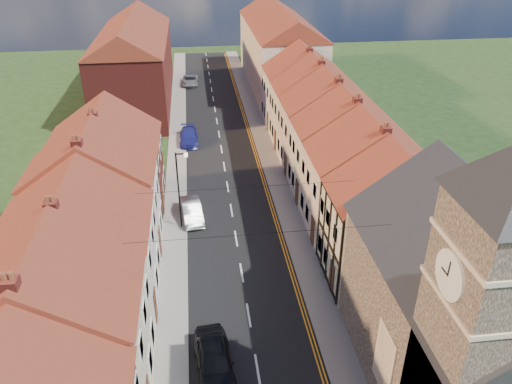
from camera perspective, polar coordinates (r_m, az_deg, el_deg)
The scene contains 21 objects.
road at distance 46.61m, azimuth -3.64°, elevation 2.92°, with size 7.00×90.00×0.02m, color black.
pavement_left at distance 46.57m, azimuth -9.06°, elevation 2.65°, with size 1.80×90.00×0.12m, color #A9A09A.
pavement_right at distance 47.01m, azimuth 1.72°, elevation 3.28°, with size 1.80×90.00×0.12m, color #A9A09A.
church at distance 24.02m, azimuth 24.30°, elevation -11.23°, with size 11.25×14.25×15.20m.
cottage_r_tudor at distance 31.47m, azimuth 15.53°, elevation -2.61°, with size 8.30×5.20×9.00m.
cottage_r_white_near at distance 35.86m, azimuth 12.52°, elevation 1.85°, with size 8.30×6.00×9.00m.
cottage_r_cream_mid at distance 40.48m, azimuth 10.13°, elevation 5.31°, with size 8.30×5.20×9.00m.
cottage_r_pink at distance 45.27m, azimuth 8.22°, elevation 8.03°, with size 8.30×6.00×9.00m.
cottage_r_white_far at distance 50.19m, azimuth 6.65°, elevation 10.23°, with size 8.30×5.20×9.00m.
cottage_r_cream_far at distance 55.20m, azimuth 5.36°, elevation 12.01°, with size 8.30×6.00×9.00m.
cottage_l_cream at distance 24.53m, azimuth -22.46°, elevation -14.01°, with size 8.30×6.30×9.10m.
cottage_l_white at distance 29.51m, azimuth -19.72°, elevation -5.86°, with size 8.30×6.90×8.80m.
cottage_l_brick_mid at distance 34.55m, azimuth -18.00°, elevation 0.07°, with size 8.30×5.70×9.10m.
cottage_l_pink at distance 39.74m, azimuth -16.72°, elevation 3.87°, with size 8.30×6.30×8.80m.
block_right_far at distance 69.53m, azimuth 2.67°, elevation 16.31°, with size 8.30×24.20×10.50m.
block_left_far at distance 64.06m, azimuth -13.72°, elevation 14.47°, with size 8.30×24.20×10.50m.
lamppost at distance 36.06m, azimuth -8.74°, elevation 0.71°, with size 0.88×0.15×6.00m.
car_near at distance 26.56m, azimuth -4.81°, elevation -18.67°, with size 1.87×4.64×1.58m, color black.
car_mid at distance 38.50m, azimuth -7.36°, elevation -2.14°, with size 1.42×4.08×1.34m, color #9B9EA2.
car_far at distance 51.92m, azimuth -7.70°, elevation 6.29°, with size 1.83×4.51×1.31m, color navy.
car_distant at distance 71.21m, azimuth -7.54°, elevation 12.53°, with size 2.08×4.51×1.25m, color #979A9E.
Camera 1 is at (-2.35, -11.88, 20.33)m, focal length 35.00 mm.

